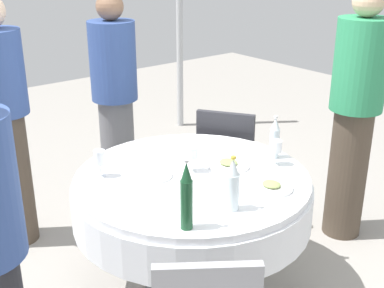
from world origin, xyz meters
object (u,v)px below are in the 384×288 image
object	(u,v)px
wine_glass_far	(100,159)
person_right	(355,113)
wine_glass_rear	(191,153)
person_front	(4,121)
chair_west	(228,155)
person_far	(115,99)
bottle_clear_left	(233,185)
plate_mid	(153,175)
plate_north	(271,187)
bottle_dark_green_right	(187,197)
dining_table	(192,199)
plate_near	(228,164)
wine_glass_west	(276,147)
bottle_clear_front	(275,138)

from	to	relation	value
wine_glass_far	person_right	world-z (taller)	person_right
wine_glass_rear	person_front	bearing A→B (deg)	29.13
chair_west	person_far	bearing A→B (deg)	177.41
person_front	person_right	size ratio (longest dim) A/B	0.97
bottle_clear_left	plate_mid	size ratio (longest dim) A/B	1.33
wine_glass_far	plate_north	bearing A→B (deg)	-138.17
bottle_dark_green_right	wine_glass_rear	size ratio (longest dim) A/B	2.27
person_right	dining_table	bearing A→B (deg)	-90.00
plate_north	chair_west	size ratio (longest dim) A/B	0.26
plate_north	person_far	size ratio (longest dim) A/B	0.14
dining_table	plate_near	bearing A→B (deg)	-99.34
wine_glass_west	chair_west	xyz separation A→B (m)	(0.65, -0.24, -0.33)
bottle_clear_front	plate_near	world-z (taller)	bottle_clear_front
plate_near	plate_north	distance (m)	0.35
bottle_clear_front	bottle_dark_green_right	distance (m)	0.95
plate_near	person_front	size ratio (longest dim) A/B	0.15
dining_table	plate_near	distance (m)	0.29
plate_near	person_far	bearing A→B (deg)	-0.61
wine_glass_far	plate_north	world-z (taller)	wine_glass_far
wine_glass_far	wine_glass_rear	xyz separation A→B (m)	(-0.26, -0.43, 0.01)
bottle_clear_front	wine_glass_far	distance (m)	1.02
dining_table	person_right	xyz separation A→B (m)	(-0.18, -1.23, 0.30)
dining_table	plate_mid	world-z (taller)	plate_mid
plate_near	dining_table	bearing A→B (deg)	80.66
wine_glass_west	chair_west	bearing A→B (deg)	-20.53
dining_table	wine_glass_west	xyz separation A→B (m)	(-0.19, -0.46, 0.26)
person_right	bottle_clear_front	bearing A→B (deg)	-87.33
bottle_clear_front	wine_glass_west	bearing A→B (deg)	135.99
plate_north	wine_glass_rear	bearing A→B (deg)	23.65
wine_glass_west	person_front	size ratio (longest dim) A/B	0.09
bottle_dark_green_right	wine_glass_rear	bearing A→B (deg)	-40.71
plate_north	person_right	world-z (taller)	person_right
bottle_clear_front	chair_west	xyz separation A→B (m)	(0.57, -0.17, -0.34)
wine_glass_west	person_right	distance (m)	0.77
wine_glass_west	plate_mid	size ratio (longest dim) A/B	0.72
dining_table	person_front	world-z (taller)	person_front
bottle_clear_left	wine_glass_rear	bearing A→B (deg)	-14.64
person_far	bottle_clear_left	bearing A→B (deg)	-90.20
wine_glass_rear	person_right	bearing A→B (deg)	-100.31
bottle_clear_left	person_right	bearing A→B (deg)	-79.59
plate_mid	plate_near	bearing A→B (deg)	-111.06
wine_glass_rear	chair_west	xyz separation A→B (m)	(0.42, -0.67, -0.33)
chair_west	plate_near	bearing A→B (deg)	-76.34
wine_glass_far	person_right	size ratio (longest dim) A/B	0.09
bottle_clear_front	chair_west	size ratio (longest dim) A/B	0.30
bottle_clear_front	person_right	xyz separation A→B (m)	(-0.07, -0.69, 0.03)
plate_near	person_right	size ratio (longest dim) A/B	0.14
bottle_dark_green_right	wine_glass_rear	world-z (taller)	bottle_dark_green_right
wine_glass_far	wine_glass_rear	bearing A→B (deg)	-121.14
plate_north	chair_west	xyz separation A→B (m)	(0.85, -0.49, -0.23)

